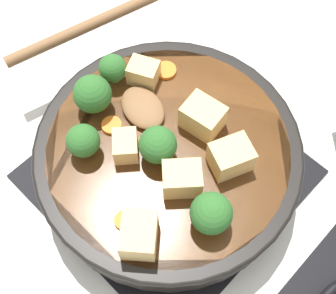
{
  "coord_description": "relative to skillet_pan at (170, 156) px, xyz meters",
  "views": [
    {
      "loc": [
        0.19,
        0.18,
        0.58
      ],
      "look_at": [
        0.0,
        0.0,
        0.08
      ],
      "focal_mm": 50.0,
      "sensor_mm": 36.0,
      "label": 1
    }
  ],
  "objects": [
    {
      "name": "tofu_cube_west_chunk",
      "position": [
        0.03,
        0.04,
        0.04
      ],
      "size": [
        0.06,
        0.06,
        0.04
      ],
      "primitive_type": "cube",
      "rotation": [
        0.0,
        0.0,
        5.54
      ],
      "color": "#DBB770",
      "rests_on": "skillet_pan"
    },
    {
      "name": "tofu_cube_near_handle",
      "position": [
        0.04,
        -0.03,
        0.04
      ],
      "size": [
        0.04,
        0.05,
        0.03
      ],
      "primitive_type": "cube",
      "rotation": [
        0.0,
        0.0,
        3.99
      ],
      "color": "#DBB770",
      "rests_on": "skillet_pan"
    },
    {
      "name": "wooden_spoon",
      "position": [
        -0.04,
        -0.14,
        0.03
      ],
      "size": [
        0.23,
        0.22,
        0.02
      ],
      "color": "brown",
      "rests_on": "skillet_pan"
    },
    {
      "name": "carrot_slice_orange_thin",
      "position": [
        0.1,
        0.03,
        0.03
      ],
      "size": [
        0.02,
        0.02,
        0.01
      ],
      "primitive_type": "cylinder",
      "color": "orange",
      "rests_on": "skillet_pan"
    },
    {
      "name": "tofu_cube_back_piece",
      "position": [
        0.11,
        0.06,
        0.04
      ],
      "size": [
        0.06,
        0.06,
        0.04
      ],
      "primitive_type": "cube",
      "rotation": [
        0.0,
        0.0,
        3.83
      ],
      "color": "#DBB770",
      "rests_on": "skillet_pan"
    },
    {
      "name": "front_burner_grate",
      "position": [
        0.0,
        -0.0,
        -0.05
      ],
      "size": [
        0.31,
        0.31,
        0.03
      ],
      "color": "black",
      "rests_on": "ground_plane"
    },
    {
      "name": "carrot_slice_near_center",
      "position": [
        -0.08,
        -0.08,
        0.03
      ],
      "size": [
        0.03,
        0.03,
        0.01
      ],
      "primitive_type": "cylinder",
      "color": "orange",
      "rests_on": "skillet_pan"
    },
    {
      "name": "tofu_cube_front_piece",
      "position": [
        -0.03,
        0.07,
        0.04
      ],
      "size": [
        0.06,
        0.05,
        0.04
      ],
      "primitive_type": "cube",
      "rotation": [
        0.0,
        0.0,
        5.87
      ],
      "color": "#DBB770",
      "rests_on": "skillet_pan"
    },
    {
      "name": "carrot_slice_edge_slice",
      "position": [
        0.03,
        -0.07,
        0.03
      ],
      "size": [
        0.03,
        0.03,
        0.01
      ],
      "primitive_type": "cylinder",
      "color": "orange",
      "rests_on": "skillet_pan"
    },
    {
      "name": "broccoli_floret_north_edge",
      "position": [
        0.07,
        -0.07,
        0.05
      ],
      "size": [
        0.04,
        0.04,
        0.05
      ],
      "color": "#709956",
      "rests_on": "skillet_pan"
    },
    {
      "name": "broccoli_floret_near_spoon",
      "position": [
        -0.02,
        -0.12,
        0.05
      ],
      "size": [
        0.04,
        0.04,
        0.04
      ],
      "color": "#709956",
      "rests_on": "skillet_pan"
    },
    {
      "name": "ground_plane",
      "position": [
        0.0,
        -0.0,
        -0.06
      ],
      "size": [
        2.4,
        2.4,
        0.0
      ],
      "primitive_type": "plane",
      "color": "silver"
    },
    {
      "name": "broccoli_floret_east_rim",
      "position": [
        0.02,
        -0.01,
        0.05
      ],
      "size": [
        0.04,
        0.04,
        0.05
      ],
      "color": "#709956",
      "rests_on": "skillet_pan"
    },
    {
      "name": "skillet_pan",
      "position": [
        0.0,
        0.0,
        0.0
      ],
      "size": [
        0.4,
        0.4,
        0.06
      ],
      "color": "black",
      "rests_on": "front_burner_grate"
    },
    {
      "name": "tofu_cube_east_chunk",
      "position": [
        -0.05,
        0.01,
        0.04
      ],
      "size": [
        0.04,
        0.05,
        0.04
      ],
      "primitive_type": "cube",
      "rotation": [
        0.0,
        0.0,
        4.85
      ],
      "color": "#DBB770",
      "rests_on": "skillet_pan"
    },
    {
      "name": "tofu_cube_center_large",
      "position": [
        -0.05,
        -0.09,
        0.04
      ],
      "size": [
        0.04,
        0.05,
        0.03
      ],
      "primitive_type": "cube",
      "rotation": [
        0.0,
        0.0,
        2.01
      ],
      "color": "#DBB770",
      "rests_on": "skillet_pan"
    },
    {
      "name": "broccoli_floret_west_rim",
      "position": [
        0.04,
        0.1,
        0.05
      ],
      "size": [
        0.05,
        0.05,
        0.05
      ],
      "color": "#709956",
      "rests_on": "skillet_pan"
    },
    {
      "name": "broccoli_floret_center_top",
      "position": [
        0.02,
        -0.11,
        0.05
      ],
      "size": [
        0.05,
        0.05,
        0.05
      ],
      "color": "#709956",
      "rests_on": "skillet_pan"
    }
  ]
}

